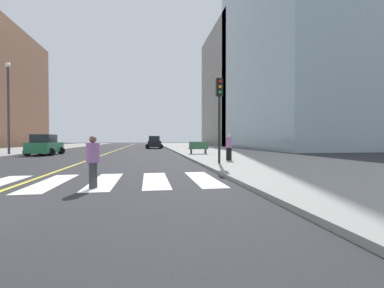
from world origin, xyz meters
TOP-DOWN VIEW (x-y plane):
  - sidewalk_kerb_east at (12.20, 20.00)m, footprint 10.00×120.00m
  - crosswalk_paint at (0.00, 4.00)m, footprint 13.50×4.00m
  - lane_divider_paint at (0.00, 40.00)m, footprint 0.16×80.00m
  - parking_garage_concrete at (28.54, 57.01)m, footprint 18.00×24.00m
  - car_green_nearest at (-5.45, 21.09)m, footprint 2.74×4.37m
  - car_black_second at (5.16, 37.01)m, footprint 2.81×4.49m
  - car_gray_third at (5.39, 46.74)m, footprint 2.55×3.98m
  - traffic_light_near_corner at (8.22, 8.69)m, footprint 0.36×0.41m
  - park_bench at (8.80, 17.99)m, footprint 1.81×0.58m
  - pedestrian_crossing at (2.57, 2.68)m, footprint 0.40×0.40m
  - pedestrian_waiting_east at (9.34, 10.44)m, footprint 0.41×0.41m
  - street_lamp at (-8.29, 20.55)m, footprint 0.44×0.44m

SIDE VIEW (x-z plane):
  - lane_divider_paint at x=0.00m, z-range 0.00..0.01m
  - crosswalk_paint at x=0.00m, z-range 0.00..0.01m
  - sidewalk_kerb_east at x=12.20m, z-range 0.00..0.15m
  - park_bench at x=8.80m, z-range 0.13..1.25m
  - car_gray_third at x=5.39m, z-range -0.06..1.69m
  - pedestrian_crossing at x=2.57m, z-range 0.08..1.70m
  - car_green_nearest at x=-5.45m, z-range -0.06..1.88m
  - car_black_second at x=5.16m, z-range -0.07..1.94m
  - pedestrian_waiting_east at x=9.34m, z-range 0.23..1.87m
  - traffic_light_near_corner at x=8.22m, z-range 1.12..5.92m
  - street_lamp at x=-8.29m, z-range 0.84..9.13m
  - parking_garage_concrete at x=28.54m, z-range 0.00..28.02m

